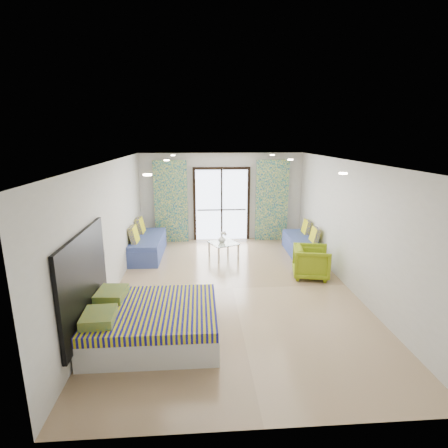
{
  "coord_description": "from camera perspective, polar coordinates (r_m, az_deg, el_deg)",
  "views": [
    {
      "loc": [
        -0.68,
        -6.94,
        3.2
      ],
      "look_at": [
        -0.11,
        1.13,
        1.15
      ],
      "focal_mm": 28.0,
      "sensor_mm": 36.0,
      "label": 1
    }
  ],
  "objects": [
    {
      "name": "floor",
      "position": [
        7.67,
        1.43,
        -10.43
      ],
      "size": [
        5.0,
        7.5,
        0.01
      ],
      "primitive_type": null,
      "color": "#987A5B",
      "rests_on": "ground"
    },
    {
      "name": "ceiling",
      "position": [
        6.99,
        1.56,
        10.12
      ],
      "size": [
        5.0,
        7.5,
        0.01
      ],
      "primitive_type": null,
      "color": "silver",
      "rests_on": "ground"
    },
    {
      "name": "wall_back",
      "position": [
        10.87,
        -0.41,
        4.42
      ],
      "size": [
        5.0,
        0.01,
        2.7
      ],
      "primitive_type": null,
      "color": "silver",
      "rests_on": "ground"
    },
    {
      "name": "wall_front",
      "position": [
        3.75,
        7.2,
        -15.44
      ],
      "size": [
        5.0,
        0.01,
        2.7
      ],
      "primitive_type": null,
      "color": "silver",
      "rests_on": "ground"
    },
    {
      "name": "wall_left",
      "position": [
        7.41,
        -18.14,
        -0.96
      ],
      "size": [
        0.01,
        7.5,
        2.7
      ],
      "primitive_type": null,
      "color": "silver",
      "rests_on": "ground"
    },
    {
      "name": "wall_right",
      "position": [
        7.85,
        19.96,
        -0.27
      ],
      "size": [
        0.01,
        7.5,
        2.7
      ],
      "primitive_type": null,
      "color": "silver",
      "rests_on": "ground"
    },
    {
      "name": "balcony_door",
      "position": [
        10.86,
        -0.4,
        3.92
      ],
      "size": [
        1.76,
        0.08,
        2.28
      ],
      "color": "black",
      "rests_on": "floor"
    },
    {
      "name": "balcony_rail",
      "position": [
        10.93,
        -0.4,
        2.33
      ],
      "size": [
        1.52,
        0.03,
        0.04
      ],
      "primitive_type": "cube",
      "color": "#595451",
      "rests_on": "balcony_door"
    },
    {
      "name": "curtain_left",
      "position": [
        10.72,
        -8.65,
        3.58
      ],
      "size": [
        1.0,
        0.1,
        2.5
      ],
      "primitive_type": "cube",
      "color": "silver",
      "rests_on": "floor"
    },
    {
      "name": "curtain_right",
      "position": [
        10.92,
        7.82,
        3.8
      ],
      "size": [
        1.0,
        0.1,
        2.5
      ],
      "primitive_type": "cube",
      "color": "silver",
      "rests_on": "floor"
    },
    {
      "name": "downlight_a",
      "position": [
        5.02,
        -12.39,
        7.85
      ],
      "size": [
        0.12,
        0.12,
        0.02
      ],
      "primitive_type": "cylinder",
      "color": "#FFE0B2",
      "rests_on": "ceiling"
    },
    {
      "name": "downlight_b",
      "position": [
        5.39,
        18.87,
        7.83
      ],
      "size": [
        0.12,
        0.12,
        0.02
      ],
      "primitive_type": "cylinder",
      "color": "#FFE0B2",
      "rests_on": "ceiling"
    },
    {
      "name": "downlight_c",
      "position": [
        7.99,
        -9.36,
        10.24
      ],
      "size": [
        0.12,
        0.12,
        0.02
      ],
      "primitive_type": "cylinder",
      "color": "#FFE0B2",
      "rests_on": "ceiling"
    },
    {
      "name": "downlight_d",
      "position": [
        8.23,
        10.78,
        10.28
      ],
      "size": [
        0.12,
        0.12,
        0.02
      ],
      "primitive_type": "cylinder",
      "color": "#FFE0B2",
      "rests_on": "ceiling"
    },
    {
      "name": "downlight_e",
      "position": [
        9.98,
        -8.34,
        11.03
      ],
      "size": [
        0.12,
        0.12,
        0.02
      ],
      "primitive_type": "cylinder",
      "color": "#FFE0B2",
      "rests_on": "ceiling"
    },
    {
      "name": "downlight_f",
      "position": [
        10.17,
        7.91,
        11.1
      ],
      "size": [
        0.12,
        0.12,
        0.02
      ],
      "primitive_type": "cylinder",
      "color": "#FFE0B2",
      "rests_on": "ceiling"
    },
    {
      "name": "headboard",
      "position": [
        5.82,
        -21.79,
        -8.53
      ],
      "size": [
        0.06,
        2.1,
        1.5
      ],
      "primitive_type": "cube",
      "color": "black",
      "rests_on": "floor"
    },
    {
      "name": "switch_plate",
      "position": [
        6.94,
        -18.84,
        -4.6
      ],
      "size": [
        0.02,
        0.1,
        0.1
      ],
      "primitive_type": "cube",
      "color": "silver",
      "rests_on": "wall_left"
    },
    {
      "name": "bed",
      "position": [
        5.93,
        -11.68,
        -15.46
      ],
      "size": [
        2.03,
        1.65,
        0.7
      ],
      "color": "silver",
      "rests_on": "floor"
    },
    {
      "name": "daybed_left",
      "position": [
        9.75,
        -12.36,
        -3.42
      ],
      "size": [
        0.8,
        1.98,
        0.97
      ],
      "rotation": [
        0.0,
        0.0,
        -0.02
      ],
      "color": "#3B4B8C",
      "rests_on": "floor"
    },
    {
      "name": "daybed_right",
      "position": [
        9.92,
        12.53,
        -3.3
      ],
      "size": [
        0.73,
        1.78,
        0.87
      ],
      "rotation": [
        0.0,
        0.0,
        -0.03
      ],
      "color": "#3B4B8C",
      "rests_on": "floor"
    },
    {
      "name": "coffee_table",
      "position": [
        9.32,
        -0.08,
        -3.33
      ],
      "size": [
        0.87,
        0.87,
        0.76
      ],
      "rotation": [
        0.0,
        0.0,
        0.41
      ],
      "color": "silver",
      "rests_on": "floor"
    },
    {
      "name": "vase",
      "position": [
        9.27,
        -0.36,
        -2.47
      ],
      "size": [
        0.25,
        0.26,
        0.2
      ],
      "primitive_type": "imported",
      "rotation": [
        0.0,
        0.0,
        -0.31
      ],
      "color": "white",
      "rests_on": "coffee_table"
    },
    {
      "name": "armchair",
      "position": [
        8.36,
        14.07,
        -5.79
      ],
      "size": [
        0.88,
        0.92,
        0.8
      ],
      "primitive_type": "imported",
      "rotation": [
        0.0,
        0.0,
        1.36
      ],
      "color": "olive",
      "rests_on": "floor"
    }
  ]
}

